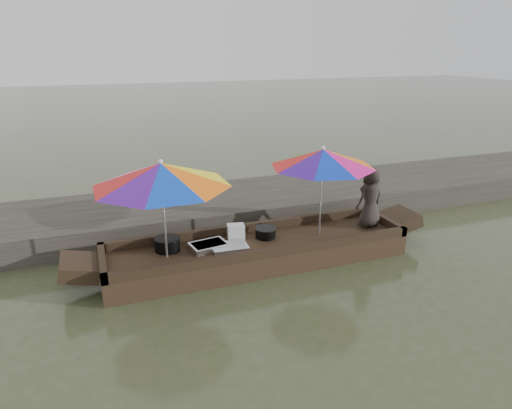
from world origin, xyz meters
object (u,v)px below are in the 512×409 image
object	(u,v)px
tray_crayfish	(209,246)
supply_bag	(236,232)
cooking_pot	(167,244)
tray_scallop	(230,247)
boat_hull	(258,253)
umbrella_stern	(321,192)
vendor	(371,197)
charcoal_grill	(265,233)
umbrella_bow	(164,210)

from	to	relation	value
tray_crayfish	supply_bag	bearing A→B (deg)	20.79
cooking_pot	tray_scallop	xyz separation A→B (m)	(0.95, -0.29, -0.08)
boat_hull	cooking_pot	bearing A→B (deg)	170.00
boat_hull	tray_scallop	bearing A→B (deg)	-176.05
boat_hull	umbrella_stern	distance (m)	1.48
tray_scallop	cooking_pot	bearing A→B (deg)	162.92
cooking_pot	vendor	bearing A→B (deg)	-3.36
cooking_pot	charcoal_grill	world-z (taller)	cooking_pot
vendor	umbrella_bow	xyz separation A→B (m)	(-3.66, -0.04, 0.22)
umbrella_bow	umbrella_stern	size ratio (longest dim) A/B	1.18
supply_bag	umbrella_bow	size ratio (longest dim) A/B	0.14
charcoal_grill	supply_bag	xyz separation A→B (m)	(-0.50, 0.10, 0.05)
boat_hull	charcoal_grill	bearing A→B (deg)	42.73
charcoal_grill	umbrella_stern	world-z (taller)	umbrella_stern
tray_crayfish	umbrella_bow	world-z (taller)	umbrella_bow
umbrella_bow	vendor	bearing A→B (deg)	0.70
charcoal_grill	umbrella_stern	distance (m)	1.17
charcoal_grill	vendor	xyz separation A→B (m)	(1.95, -0.14, 0.47)
boat_hull	vendor	xyz separation A→B (m)	(2.16, 0.04, 0.73)
tray_scallop	supply_bag	bearing A→B (deg)	56.41
umbrella_stern	umbrella_bow	bearing A→B (deg)	180.00
umbrella_stern	tray_crayfish	bearing A→B (deg)	177.47
tray_crayfish	umbrella_stern	bearing A→B (deg)	-2.53
charcoal_grill	umbrella_stern	size ratio (longest dim) A/B	0.20
boat_hull	charcoal_grill	world-z (taller)	charcoal_grill
cooking_pot	umbrella_bow	xyz separation A→B (m)	(-0.05, -0.26, 0.67)
tray_scallop	umbrella_stern	bearing A→B (deg)	1.22
vendor	cooking_pot	bearing A→B (deg)	-16.02
cooking_pot	tray_scallop	distance (m)	0.99
tray_scallop	umbrella_bow	size ratio (longest dim) A/B	0.28
umbrella_stern	boat_hull	bearing A→B (deg)	180.00
tray_scallop	umbrella_bow	xyz separation A→B (m)	(-1.00, 0.03, 0.74)
tray_scallop	supply_bag	size ratio (longest dim) A/B	2.06
tray_scallop	charcoal_grill	xyz separation A→B (m)	(0.71, 0.22, 0.05)
charcoal_grill	umbrella_stern	xyz separation A→B (m)	(0.93, -0.19, 0.69)
boat_hull	vendor	distance (m)	2.28
charcoal_grill	umbrella_bow	bearing A→B (deg)	-173.68
umbrella_bow	tray_crayfish	bearing A→B (deg)	7.17
umbrella_bow	charcoal_grill	bearing A→B (deg)	6.32
boat_hull	umbrella_bow	world-z (taller)	umbrella_bow
tray_scallop	umbrella_stern	xyz separation A→B (m)	(1.64, 0.03, 0.74)
tray_crayfish	umbrella_bow	bearing A→B (deg)	-172.83
supply_bag	tray_crayfish	bearing A→B (deg)	-159.21
charcoal_grill	umbrella_bow	world-z (taller)	umbrella_bow
cooking_pot	umbrella_stern	bearing A→B (deg)	-5.66
cooking_pot	tray_scallop	bearing A→B (deg)	-17.08
cooking_pot	tray_scallop	size ratio (longest dim) A/B	0.70
tray_crayfish	vendor	world-z (taller)	vendor
tray_crayfish	supply_bag	xyz separation A→B (m)	(0.53, 0.20, 0.09)
cooking_pot	supply_bag	size ratio (longest dim) A/B	1.44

